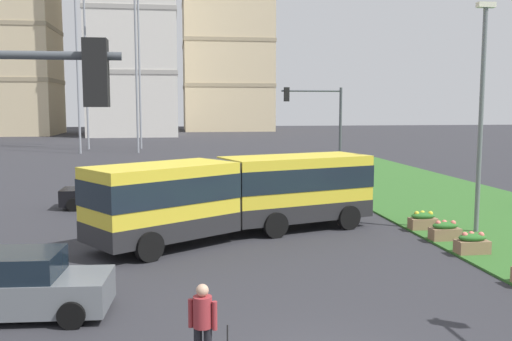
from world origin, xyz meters
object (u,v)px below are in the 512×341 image
Objects in this scene: apartment_tower_centre at (226,2)px; articulated_bus at (238,194)px; streetlight_median at (481,109)px; pedestrian_crossing at (203,322)px; traffic_light_far_right at (322,121)px; apartment_tower_west at (9,4)px; flower_planter_3 at (445,231)px; car_grey_wagon at (15,286)px; flower_planter_4 at (423,220)px; car_black_sedan at (107,192)px; flower_planter_2 at (472,243)px.

articulated_bus is at bearing -95.11° from apartment_tower_centre.
pedestrian_crossing is at bearing -137.63° from streetlight_median.
apartment_tower_west is at bearing 116.22° from traffic_light_far_right.
pedestrian_crossing is 1.58× the size of flower_planter_3.
apartment_tower_west is at bearing 104.51° from car_grey_wagon.
pedestrian_crossing is at bearing -130.45° from flower_planter_4.
car_black_sedan is 16.24m from flower_planter_3.
car_grey_wagon is 22.08m from traffic_light_far_right.
streetlight_median is at bearing 31.45° from flower_planter_3.
articulated_bus is 2.62× the size of car_black_sedan.
articulated_bus is 90.53m from apartment_tower_west.
car_grey_wagon is at bearing -75.49° from apartment_tower_west.
pedestrian_crossing is (3.83, -18.51, 0.25)m from car_black_sedan.
flower_planter_4 is at bearing -0.95° from articulated_bus.
apartment_tower_centre reaches higher than apartment_tower_west.
flower_planter_4 is at bearing 158.66° from streetlight_median.
pedestrian_crossing is at bearing -95.60° from apartment_tower_centre.
apartment_tower_centre is at bearing 84.40° from pedestrian_crossing.
car_black_sedan is at bearing 101.69° from pedestrian_crossing.
streetlight_median is at bearing -28.04° from car_black_sedan.
flower_planter_3 is 0.02× the size of apartment_tower_west.
traffic_light_far_right is at bearing 55.67° from car_grey_wagon.
flower_planter_4 is at bearing -28.93° from car_black_sedan.
flower_planter_4 is (7.56, -0.12, -1.23)m from articulated_bus.
articulated_bus is 10.53× the size of flower_planter_4.
pedestrian_crossing is at bearing -110.25° from traffic_light_far_right.
car_black_sedan is at bearing 151.96° from streetlight_median.
pedestrian_crossing is 0.29× the size of traffic_light_far_right.
streetlight_median reaches higher than articulated_bus.
flower_planter_4 is at bearing 49.55° from pedestrian_crossing.
articulated_bus is 8.64m from flower_planter_2.
car_black_sedan is 0.72× the size of traffic_light_far_right.
articulated_bus is at bearing 50.73° from car_grey_wagon.
streetlight_median is (3.43, -11.22, 0.77)m from traffic_light_far_right.
car_black_sedan is at bearing 139.87° from flower_planter_2.
apartment_tower_west is (-39.19, 83.85, 17.35)m from streetlight_median.
traffic_light_far_right is at bearing -91.72° from apartment_tower_centre.
flower_planter_2 is 1.00× the size of flower_planter_3.
flower_planter_2 is 1.96m from flower_planter_3.
car_black_sedan is at bearing -165.27° from traffic_light_far_right.
car_grey_wagon is at bearing 140.27° from pedestrian_crossing.
car_grey_wagon is at bearing -98.14° from apartment_tower_centre.
traffic_light_far_right is 0.68× the size of streetlight_median.
articulated_bus is 7.92m from flower_planter_3.
apartment_tower_centre is at bearing 89.38° from flower_planter_3.
traffic_light_far_right is 0.12× the size of apartment_tower_centre.
streetlight_median is 0.20× the size of apartment_tower_west.
apartment_tower_centre is at bearing 88.28° from traffic_light_far_right.
car_grey_wagon is at bearing -157.82° from flower_planter_3.
traffic_light_far_right is (-1.53, 10.47, 3.74)m from flower_planter_4.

